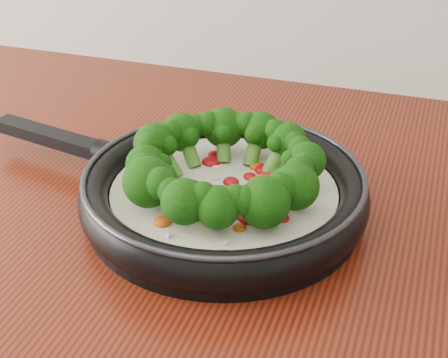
% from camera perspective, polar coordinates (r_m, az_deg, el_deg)
% --- Properties ---
extents(skillet, '(0.57, 0.41, 0.10)m').
position_cam_1_polar(skillet, '(0.81, -0.26, -0.65)').
color(skillet, black).
rests_on(skillet, counter).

